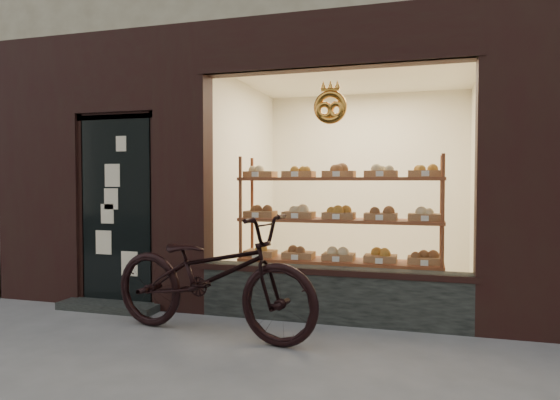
% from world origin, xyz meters
% --- Properties ---
extents(display_shelf, '(2.20, 0.45, 1.70)m').
position_xyz_m(display_shelf, '(0.45, 2.55, 0.88)').
color(display_shelf, brown).
rests_on(display_shelf, ground).
extents(bicycle, '(2.24, 1.09, 1.13)m').
position_xyz_m(bicycle, '(-0.54, 1.37, 0.56)').
color(bicycle, black).
rests_on(bicycle, ground).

